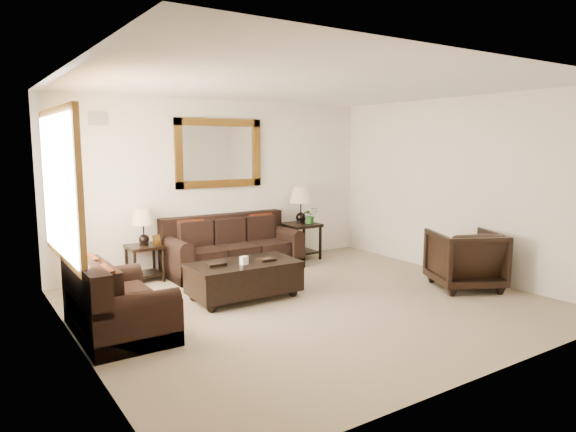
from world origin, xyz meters
TOP-DOWN VIEW (x-y plane):
  - room at (0.00, 0.00)m, footprint 5.51×5.01m
  - window at (-2.70, 0.90)m, footprint 0.07×1.96m
  - mirror at (-0.04, 2.47)m, footprint 1.50×0.06m
  - air_vent at (-1.90, 2.48)m, footprint 0.25×0.02m
  - sofa at (-0.04, 2.08)m, footprint 2.13×0.92m
  - loveseat at (-2.35, 0.30)m, footprint 0.86×1.45m
  - end_table_left at (-1.40, 2.22)m, footprint 0.49×0.49m
  - end_table_right at (1.36, 2.17)m, footprint 0.57×0.57m
  - coffee_table at (-0.60, 0.65)m, footprint 1.43×0.79m
  - armchair at (2.20, -0.62)m, footprint 1.15×1.12m
  - potted_plant at (1.49, 2.07)m, footprint 0.30×0.33m

SIDE VIEW (x-z plane):
  - coffee_table at x=-0.60m, z-range 0.00..0.60m
  - loveseat at x=-2.35m, z-range -0.11..0.71m
  - sofa at x=-0.04m, z-range -0.12..0.75m
  - armchair at x=2.20m, z-range 0.00..0.90m
  - end_table_left at x=-1.40m, z-range 0.16..1.24m
  - potted_plant at x=1.49m, z-range 0.63..0.85m
  - end_table_right at x=1.36m, z-range 0.19..1.45m
  - room at x=0.00m, z-range 0.00..2.71m
  - window at x=-2.70m, z-range 0.72..2.38m
  - mirror at x=-0.04m, z-range 1.30..2.40m
  - air_vent at x=-1.90m, z-range 2.26..2.44m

